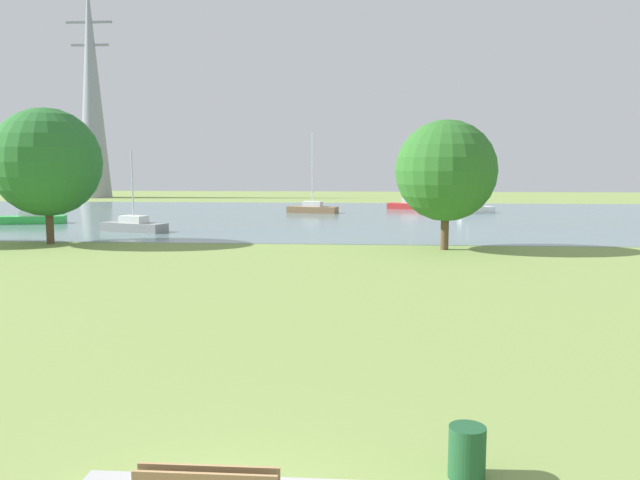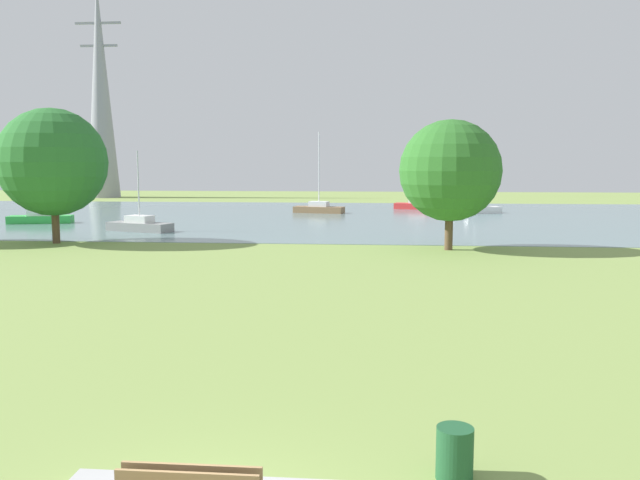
{
  "view_description": "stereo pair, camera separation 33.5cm",
  "coord_description": "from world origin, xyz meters",
  "px_view_note": "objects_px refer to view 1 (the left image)",
  "views": [
    {
      "loc": [
        1.96,
        -7.39,
        4.72
      ],
      "look_at": [
        0.33,
        14.36,
        2.13
      ],
      "focal_mm": 36.15,
      "sensor_mm": 36.0,
      "label": 1
    },
    {
      "loc": [
        2.29,
        -7.36,
        4.72
      ],
      "look_at": [
        0.33,
        14.36,
        2.13
      ],
      "focal_mm": 36.15,
      "sensor_mm": 36.0,
      "label": 2
    }
  ],
  "objects_px": {
    "tree_west_far": "(47,162)",
    "electricity_pylon": "(92,89)",
    "tree_west_near": "(446,171)",
    "litter_bin": "(467,452)",
    "sailboat_green": "(33,218)",
    "sailboat_red": "(411,205)",
    "sailboat_white": "(468,209)",
    "sailboat_brown": "(313,208)",
    "sailboat_gray": "(134,225)"
  },
  "relations": [
    {
      "from": "sailboat_gray",
      "to": "sailboat_red",
      "type": "relative_size",
      "value": 1.05
    },
    {
      "from": "sailboat_green",
      "to": "sailboat_red",
      "type": "bearing_deg",
      "value": 31.32
    },
    {
      "from": "tree_west_far",
      "to": "sailboat_brown",
      "type": "bearing_deg",
      "value": 61.65
    },
    {
      "from": "sailboat_red",
      "to": "tree_west_near",
      "type": "xyz_separation_m",
      "value": [
        -0.24,
        -31.78,
        3.88
      ]
    },
    {
      "from": "sailboat_green",
      "to": "electricity_pylon",
      "type": "bearing_deg",
      "value": 106.72
    },
    {
      "from": "litter_bin",
      "to": "sailboat_green",
      "type": "bearing_deg",
      "value": 125.33
    },
    {
      "from": "sailboat_gray",
      "to": "sailboat_brown",
      "type": "bearing_deg",
      "value": 58.5
    },
    {
      "from": "sailboat_red",
      "to": "tree_west_far",
      "type": "relative_size",
      "value": 0.67
    },
    {
      "from": "sailboat_green",
      "to": "electricity_pylon",
      "type": "relative_size",
      "value": 0.24
    },
    {
      "from": "sailboat_red",
      "to": "sailboat_white",
      "type": "bearing_deg",
      "value": -44.49
    },
    {
      "from": "tree_west_near",
      "to": "litter_bin",
      "type": "bearing_deg",
      "value": -95.87
    },
    {
      "from": "sailboat_red",
      "to": "electricity_pylon",
      "type": "xyz_separation_m",
      "value": [
        -42.41,
        19.99,
        14.4
      ]
    },
    {
      "from": "sailboat_gray",
      "to": "tree_west_far",
      "type": "height_order",
      "value": "tree_west_far"
    },
    {
      "from": "sailboat_white",
      "to": "sailboat_brown",
      "type": "bearing_deg",
      "value": -176.26
    },
    {
      "from": "sailboat_gray",
      "to": "tree_west_far",
      "type": "bearing_deg",
      "value": -109.44
    },
    {
      "from": "sailboat_green",
      "to": "tree_west_far",
      "type": "relative_size",
      "value": 0.91
    },
    {
      "from": "sailboat_red",
      "to": "tree_west_far",
      "type": "height_order",
      "value": "tree_west_far"
    },
    {
      "from": "sailboat_white",
      "to": "electricity_pylon",
      "type": "distance_m",
      "value": 55.62
    },
    {
      "from": "tree_west_far",
      "to": "electricity_pylon",
      "type": "height_order",
      "value": "electricity_pylon"
    },
    {
      "from": "sailboat_gray",
      "to": "electricity_pylon",
      "type": "bearing_deg",
      "value": 116.3
    },
    {
      "from": "litter_bin",
      "to": "tree_west_far",
      "type": "relative_size",
      "value": 0.1
    },
    {
      "from": "electricity_pylon",
      "to": "tree_west_near",
      "type": "bearing_deg",
      "value": -50.84
    },
    {
      "from": "litter_bin",
      "to": "sailboat_brown",
      "type": "xyz_separation_m",
      "value": [
        -6.84,
        52.0,
        0.07
      ]
    },
    {
      "from": "sailboat_green",
      "to": "sailboat_white",
      "type": "bearing_deg",
      "value": 20.87
    },
    {
      "from": "sailboat_gray",
      "to": "sailboat_green",
      "type": "distance_m",
      "value": 11.3
    },
    {
      "from": "sailboat_gray",
      "to": "sailboat_red",
      "type": "xyz_separation_m",
      "value": [
        20.73,
        23.88,
        -0.0
      ]
    },
    {
      "from": "sailboat_brown",
      "to": "tree_west_far",
      "type": "bearing_deg",
      "value": -118.35
    },
    {
      "from": "sailboat_white",
      "to": "sailboat_green",
      "type": "bearing_deg",
      "value": -159.13
    },
    {
      "from": "sailboat_red",
      "to": "sailboat_green",
      "type": "height_order",
      "value": "sailboat_green"
    },
    {
      "from": "sailboat_white",
      "to": "electricity_pylon",
      "type": "relative_size",
      "value": 0.17
    },
    {
      "from": "sailboat_red",
      "to": "sailboat_white",
      "type": "relative_size",
      "value": 1.03
    },
    {
      "from": "litter_bin",
      "to": "electricity_pylon",
      "type": "distance_m",
      "value": 88.6
    },
    {
      "from": "sailboat_red",
      "to": "tree_west_near",
      "type": "bearing_deg",
      "value": -90.44
    },
    {
      "from": "sailboat_white",
      "to": "sailboat_green",
      "type": "relative_size",
      "value": 0.71
    },
    {
      "from": "litter_bin",
      "to": "tree_west_far",
      "type": "distance_m",
      "value": 34.14
    },
    {
      "from": "litter_bin",
      "to": "electricity_pylon",
      "type": "height_order",
      "value": "electricity_pylon"
    },
    {
      "from": "sailboat_brown",
      "to": "sailboat_green",
      "type": "relative_size",
      "value": 1.06
    },
    {
      "from": "sailboat_green",
      "to": "tree_west_far",
      "type": "distance_m",
      "value": 14.96
    },
    {
      "from": "sailboat_green",
      "to": "electricity_pylon",
      "type": "height_order",
      "value": "electricity_pylon"
    },
    {
      "from": "litter_bin",
      "to": "sailboat_gray",
      "type": "relative_size",
      "value": 0.14
    },
    {
      "from": "sailboat_brown",
      "to": "electricity_pylon",
      "type": "bearing_deg",
      "value": 141.45
    },
    {
      "from": "tree_west_far",
      "to": "electricity_pylon",
      "type": "bearing_deg",
      "value": 110.69
    },
    {
      "from": "sailboat_brown",
      "to": "sailboat_white",
      "type": "distance_m",
      "value": 14.93
    },
    {
      "from": "sailboat_white",
      "to": "tree_west_far",
      "type": "height_order",
      "value": "tree_west_far"
    },
    {
      "from": "sailboat_brown",
      "to": "sailboat_red",
      "type": "bearing_deg",
      "value": 31.57
    },
    {
      "from": "sailboat_green",
      "to": "tree_west_far",
      "type": "bearing_deg",
      "value": -58.05
    },
    {
      "from": "sailboat_white",
      "to": "tree_west_far",
      "type": "relative_size",
      "value": 0.65
    },
    {
      "from": "sailboat_brown",
      "to": "sailboat_white",
      "type": "height_order",
      "value": "sailboat_brown"
    },
    {
      "from": "tree_west_far",
      "to": "tree_west_near",
      "type": "relative_size",
      "value": 1.12
    },
    {
      "from": "sailboat_white",
      "to": "sailboat_gray",
      "type": "bearing_deg",
      "value": -143.91
    }
  ]
}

